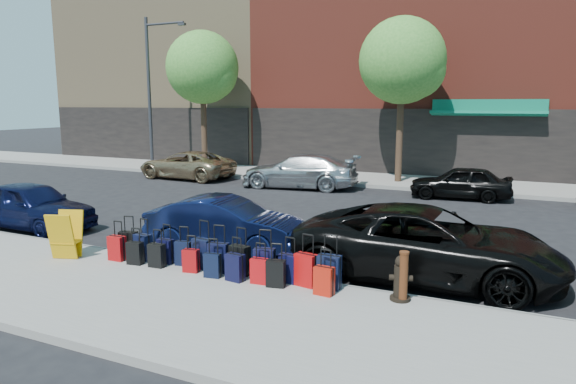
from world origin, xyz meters
The scene contains 38 objects.
ground centered at (0.00, 0.00, 0.00)m, with size 120.00×120.00×0.00m, color black.
sidewalk_near centered at (0.00, -6.50, 0.07)m, with size 60.00×4.00×0.15m, color gray.
sidewalk_far centered at (0.00, 10.00, 0.07)m, with size 60.00×4.00×0.15m, color gray.
curb_near centered at (0.00, -4.48, 0.07)m, with size 60.00×0.08×0.15m, color gray.
curb_far centered at (0.00, 7.98, 0.07)m, with size 60.00×0.08×0.15m, color gray.
building_left centered at (-16.00, 17.98, 7.98)m, with size 15.00×12.12×16.00m.
tree_left centered at (-9.86, 9.50, 5.41)m, with size 3.80×3.80×7.27m.
tree_center centered at (0.64, 9.50, 5.41)m, with size 3.80×3.80×7.27m.
streetlight centered at (-12.80, 8.80, 4.66)m, with size 2.59×0.18×8.00m.
suitcase_front_0 centered at (-2.53, -4.79, 0.45)m, with size 0.44×0.30×0.96m.
suitcase_front_1 centered at (-2.07, -4.83, 0.45)m, with size 0.42×0.26×0.95m.
suitcase_front_2 centered at (-1.45, -4.80, 0.42)m, with size 0.38×0.23×0.88m.
suitcase_front_3 centered at (-0.99, -4.76, 0.42)m, with size 0.39×0.25×0.86m.
suitcase_front_4 centered at (-0.48, -4.78, 0.48)m, with size 0.46×0.29×1.05m.
suitcase_front_5 centered at (-0.03, -4.85, 0.47)m, with size 0.45×0.29×1.01m.
suitcase_front_6 centered at (0.46, -4.81, 0.46)m, with size 0.44×0.29×1.00m.
suitcase_front_7 centered at (1.04, -4.81, 0.47)m, with size 0.46×0.30×1.01m.
suitcase_front_8 centered at (1.56, -4.79, 0.44)m, with size 0.40×0.26×0.91m.
suitcase_front_9 centered at (1.96, -4.84, 0.47)m, with size 0.46×0.30×1.03m.
suitcase_front_10 centered at (2.42, -4.79, 0.48)m, with size 0.45×0.25×1.06m.
suitcase_back_0 centered at (-2.58, -5.10, 0.43)m, with size 0.38×0.22×0.90m.
suitcase_back_1 centered at (-2.01, -5.16, 0.40)m, with size 0.36×0.24×0.82m.
suitcase_back_2 centered at (-1.44, -5.12, 0.41)m, with size 0.36×0.22×0.83m.
suitcase_back_4 centered at (-0.57, -5.08, 0.40)m, with size 0.36×0.25×0.79m.
suitcase_back_5 centered at (0.03, -5.17, 0.40)m, with size 0.36×0.24×0.81m.
suitcase_back_6 centered at (0.56, -5.17, 0.43)m, with size 0.40×0.27×0.89m.
suitcase_back_7 centered at (1.07, -5.09, 0.40)m, with size 0.35×0.22×0.82m.
suitcase_back_8 centered at (1.45, -5.13, 0.42)m, with size 0.39×0.27×0.86m.
suitcase_back_10 centered at (2.45, -5.13, 0.42)m, with size 0.38×0.24×0.86m.
fire_hydrant centered at (3.80, -4.80, 0.54)m, with size 0.43×0.38×0.84m.
bollard centered at (3.86, -4.88, 0.63)m, with size 0.17×0.17×0.94m.
display_rack centered at (-3.77, -5.45, 0.68)m, with size 0.78×0.81×1.07m.
car_near_0 centered at (-7.44, -3.39, 0.70)m, with size 1.66×4.12×1.40m, color #0C1134.
car_near_1 centered at (-1.11, -2.83, 0.66)m, with size 1.40×4.01×1.32m, color #0D153B.
car_near_2 centered at (3.95, -3.02, 0.77)m, with size 2.55×5.52×1.53m, color black.
car_far_0 centered at (-9.40, 6.99, 0.68)m, with size 2.25×4.89×1.36m, color tan.
car_far_1 centered at (-3.22, 6.72, 0.74)m, with size 2.08×5.11×1.48m, color silver.
car_far_2 centered at (3.50, 6.93, 0.65)m, with size 1.52×3.79×1.29m, color black.
Camera 1 is at (5.66, -13.68, 3.68)m, focal length 32.00 mm.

